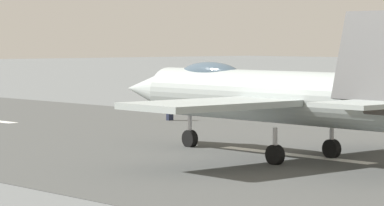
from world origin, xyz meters
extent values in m
plane|color=slate|center=(0.00, 0.00, 0.00)|extent=(400.00, 400.00, 0.00)
cube|color=#444645|center=(0.00, 0.00, 0.01)|extent=(240.00, 26.00, 0.02)
cube|color=white|center=(0.13, 0.00, 0.02)|extent=(8.00, 0.70, 0.00)
cylinder|color=#98A2A2|center=(0.26, 1.21, 2.44)|extent=(12.95, 2.39, 2.07)
cone|color=#98A2A2|center=(8.20, 1.02, 2.44)|extent=(3.02, 1.83, 1.76)
ellipsoid|color=#3F5160|center=(3.90, 1.12, 3.21)|extent=(3.63, 1.19, 1.10)
cube|color=#98A2A2|center=(-0.64, 5.36, 2.34)|extent=(3.55, 6.26, 0.24)
cube|color=#98A2A2|center=(-0.84, -2.89, 2.34)|extent=(3.55, 6.26, 0.24)
cube|color=#98A2A2|center=(-6.29, 3.77, 2.54)|extent=(2.47, 2.86, 0.16)
cube|color=#505052|center=(-5.34, 2.25, 4.14)|extent=(2.62, 1.01, 3.14)
cylinder|color=silver|center=(5.23, 1.09, 0.70)|extent=(0.18, 0.18, 1.40)
cylinder|color=black|center=(5.23, 1.09, 0.38)|extent=(0.77, 0.32, 0.76)
cylinder|color=silver|center=(-1.50, 2.86, 0.70)|extent=(0.18, 0.18, 1.40)
cylinder|color=black|center=(-1.50, 2.86, 0.38)|extent=(0.77, 0.32, 0.76)
cylinder|color=silver|center=(-1.57, -0.34, 0.70)|extent=(0.18, 0.18, 1.40)
cylinder|color=black|center=(-1.57, -0.34, 0.38)|extent=(0.77, 0.32, 0.76)
cube|color=#1E2338|center=(16.86, -7.84, 0.43)|extent=(0.24, 0.36, 0.85)
cube|color=yellow|center=(16.86, -7.84, 1.05)|extent=(0.32, 0.47, 0.58)
sphere|color=tan|center=(16.86, -7.84, 1.50)|extent=(0.22, 0.22, 0.22)
cylinder|color=yellow|center=(16.89, -7.54, 1.02)|extent=(0.10, 0.10, 0.54)
cylinder|color=yellow|center=(16.83, -8.14, 1.02)|extent=(0.10, 0.10, 0.54)
cone|color=orange|center=(22.19, -13.26, 0.28)|extent=(0.44, 0.44, 0.55)
camera|label=1|loc=(-26.71, 29.95, 4.63)|focal=92.57mm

